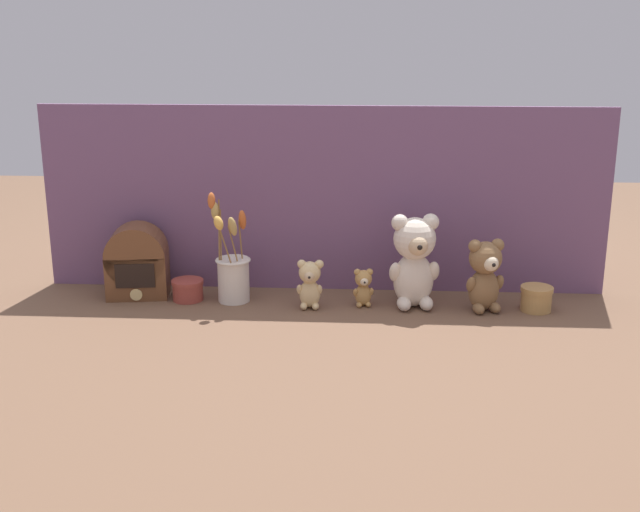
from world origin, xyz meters
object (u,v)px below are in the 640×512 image
teddy_bear_medium (485,274)px  decorative_tin_short (536,298)px  flower_vase (233,272)px  teddy_bear_large (414,259)px  vintage_radio (137,263)px  teddy_bear_tiny (363,287)px  teddy_bear_small (310,283)px  decorative_tin_tall (188,290)px

teddy_bear_medium → decorative_tin_short: size_ratio=2.30×
teddy_bear_medium → flower_vase: bearing=177.1°
flower_vase → decorative_tin_short: flower_vase is taller
teddy_bear_large → vintage_radio: (-0.83, 0.05, -0.04)m
teddy_bear_tiny → vintage_radio: 0.69m
vintage_radio → teddy_bear_small: bearing=-8.1°
flower_vase → decorative_tin_short: (0.89, -0.03, -0.05)m
vintage_radio → decorative_tin_tall: vintage_radio is taller
flower_vase → teddy_bear_large: bearing=-1.7°
decorative_tin_tall → decorative_tin_short: (1.02, -0.03, 0.00)m
teddy_bear_medium → vintage_radio: size_ratio=0.96×
teddy_bear_medium → flower_vase: 0.74m
vintage_radio → decorative_tin_tall: 0.18m
decorative_tin_tall → decorative_tin_short: decorative_tin_short is taller
teddy_bear_large → flower_vase: 0.54m
decorative_tin_tall → decorative_tin_short: 1.02m
teddy_bear_small → flower_vase: size_ratio=0.44×
teddy_bear_tiny → vintage_radio: (-0.68, 0.05, 0.04)m
decorative_tin_tall → flower_vase: bearing=-0.5°
teddy_bear_medium → teddy_bear_tiny: bearing=177.2°
teddy_bear_medium → teddy_bear_tiny: size_ratio=1.87×
teddy_bear_small → vintage_radio: size_ratio=0.65×
teddy_bear_small → decorative_tin_short: teddy_bear_small is taller
decorative_tin_short → flower_vase: bearing=178.3°
teddy_bear_large → decorative_tin_tall: 0.68m
flower_vase → decorative_tin_short: size_ratio=3.58×
teddy_bear_small → teddy_bear_tiny: teddy_bear_small is taller
vintage_radio → decorative_tin_tall: bearing=-10.4°
teddy_bear_small → decorative_tin_tall: (-0.37, 0.05, -0.04)m
teddy_bear_tiny → decorative_tin_tall: 0.53m
decorative_tin_tall → decorative_tin_short: bearing=-1.5°
teddy_bear_tiny → decorative_tin_tall: teddy_bear_tiny is taller
vintage_radio → decorative_tin_short: size_ratio=2.40×
vintage_radio → decorative_tin_short: 1.18m
flower_vase → decorative_tin_tall: bearing=179.5°
teddy_bear_small → decorative_tin_tall: bearing=172.8°
teddy_bear_large → flower_vase: (-0.53, 0.02, -0.05)m
teddy_bear_small → teddy_bear_tiny: size_ratio=1.28×
decorative_tin_short → vintage_radio: bearing=177.3°
teddy_bear_large → vintage_radio: size_ratio=1.25×
teddy_bear_medium → teddy_bear_large: bearing=173.9°
teddy_bear_large → decorative_tin_short: 0.37m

